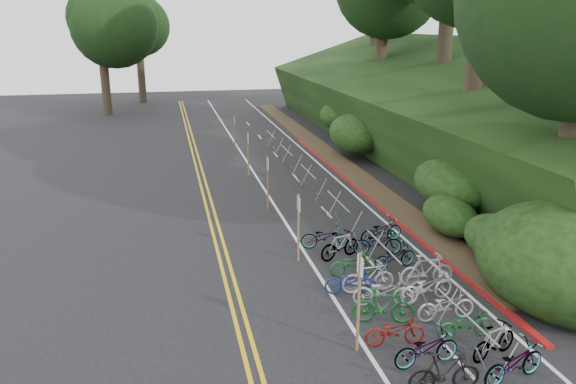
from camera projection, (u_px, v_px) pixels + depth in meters
name	position (u px, v px, depth m)	size (l,w,h in m)	color
ground	(319.00, 335.00, 15.33)	(120.00, 120.00, 0.00)	black
road_markings	(272.00, 215.00, 24.91)	(7.47, 80.00, 0.01)	gold
red_curb	(366.00, 195.00, 27.72)	(0.25, 28.00, 0.10)	maroon
embankment	(439.00, 117.00, 35.07)	(14.30, 48.14, 9.11)	black
bike_rack_front	(465.00, 324.00, 14.26)	(1.11, 3.03, 1.10)	gray
bike_racks_rest	(308.00, 177.00, 27.87)	(1.14, 23.00, 1.17)	gray
signpost_near	(359.00, 296.00, 14.16)	(0.08, 0.40, 2.74)	brown
signposts_rest	(257.00, 164.00, 28.14)	(0.08, 18.40, 2.50)	brown
bike_front	(351.00, 281.00, 17.52)	(1.64, 0.57, 0.86)	navy
bike_valet	(402.00, 286.00, 17.13)	(3.36, 10.95, 1.09)	black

